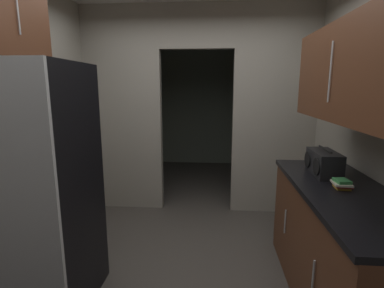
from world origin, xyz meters
name	(u,v)px	position (x,y,z in m)	size (l,w,h in m)	color
ground	(186,285)	(0.00, 0.00, 0.00)	(20.00, 20.00, 0.00)	#47423D
kitchen_partition	(199,105)	(0.01, 1.65, 1.43)	(3.00, 0.12, 2.67)	#9E998C
adjoining_room_shell	(204,104)	(0.00, 3.37, 1.34)	(3.00, 2.56, 2.67)	gray
refrigerator	(36,190)	(-1.08, -0.25, 0.92)	(0.75, 0.76, 1.83)	black
lower_cabinet_run	(340,249)	(1.18, -0.12, 0.47)	(0.65, 1.74, 0.93)	brown
upper_cabinet_counterside	(359,72)	(1.18, -0.12, 1.76)	(0.36, 1.57, 0.67)	brown
boombox	(324,163)	(1.14, 0.26, 1.03)	(0.20, 0.39, 0.23)	black
book_stack	(342,184)	(1.16, -0.08, 0.97)	(0.14, 0.16, 0.07)	gold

